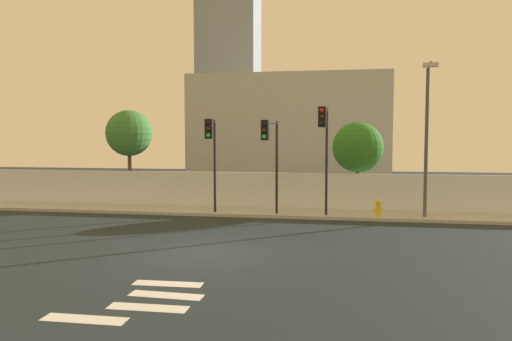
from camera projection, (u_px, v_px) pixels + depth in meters
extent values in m
plane|color=#1D282A|center=(202.00, 253.00, 15.29)|extent=(80.00, 80.00, 0.00)
cube|color=#AAAAAA|center=(249.00, 212.00, 23.35)|extent=(36.00, 2.40, 0.15)
cube|color=silver|center=(253.00, 190.00, 24.55)|extent=(36.00, 0.18, 1.80)
cube|color=silver|center=(84.00, 319.00, 9.73)|extent=(1.81, 0.47, 0.01)
cube|color=silver|center=(148.00, 308.00, 10.39)|extent=(1.81, 0.47, 0.01)
cube|color=silver|center=(166.00, 295.00, 11.20)|extent=(1.81, 0.50, 0.01)
cube|color=silver|center=(168.00, 284.00, 12.09)|extent=(1.81, 0.50, 0.01)
cylinder|color=black|center=(327.00, 162.00, 21.89)|extent=(0.12, 0.12, 4.95)
cylinder|color=black|center=(325.00, 110.00, 21.06)|extent=(0.25, 1.39, 0.08)
cube|color=black|center=(322.00, 117.00, 20.42)|extent=(0.36, 0.24, 0.90)
sphere|color=red|center=(322.00, 110.00, 20.29)|extent=(0.18, 0.18, 0.18)
sphere|color=#33260A|center=(322.00, 117.00, 20.31)|extent=(0.18, 0.18, 0.18)
sphere|color=black|center=(322.00, 123.00, 20.33)|extent=(0.18, 0.18, 0.18)
cylinder|color=black|center=(215.00, 166.00, 22.81)|extent=(0.12, 0.12, 4.45)
cylinder|color=black|center=(212.00, 122.00, 21.98)|extent=(0.17, 1.39, 0.08)
cube|color=black|center=(209.00, 129.00, 21.31)|extent=(0.35, 0.22, 0.90)
sphere|color=black|center=(208.00, 123.00, 21.18)|extent=(0.18, 0.18, 0.18)
sphere|color=#33260A|center=(208.00, 129.00, 21.20)|extent=(0.18, 0.18, 0.18)
sphere|color=#19F24C|center=(208.00, 135.00, 21.22)|extent=(0.18, 0.18, 0.18)
cylinder|color=black|center=(277.00, 168.00, 22.30)|extent=(0.12, 0.12, 4.38)
cylinder|color=black|center=(271.00, 123.00, 21.47)|extent=(0.41, 1.48, 0.08)
cube|color=black|center=(265.00, 130.00, 20.80)|extent=(0.38, 0.27, 0.90)
sphere|color=black|center=(264.00, 124.00, 20.67)|extent=(0.18, 0.18, 0.18)
sphere|color=#33260A|center=(264.00, 130.00, 20.69)|extent=(0.18, 0.18, 0.18)
sphere|color=#19F24C|center=(264.00, 137.00, 20.71)|extent=(0.18, 0.18, 0.18)
cylinder|color=#4C4C51|center=(426.00, 143.00, 21.27)|extent=(0.16, 0.16, 6.69)
cylinder|color=#4C4C51|center=(429.00, 66.00, 20.07)|extent=(0.36, 2.02, 0.10)
cube|color=beige|center=(431.00, 65.00, 19.11)|extent=(0.63, 0.32, 0.16)
cylinder|color=gold|center=(378.00, 210.00, 21.58)|extent=(0.24, 0.24, 0.60)
sphere|color=gold|center=(378.00, 203.00, 21.55)|extent=(0.26, 0.26, 0.26)
cylinder|color=gold|center=(374.00, 209.00, 21.60)|extent=(0.10, 0.09, 0.09)
cylinder|color=gold|center=(382.00, 209.00, 21.55)|extent=(0.10, 0.09, 0.09)
cylinder|color=brown|center=(130.00, 175.00, 26.81)|extent=(0.21, 0.21, 3.30)
sphere|color=#387634|center=(129.00, 133.00, 26.65)|extent=(2.60, 2.60, 2.60)
cylinder|color=brown|center=(357.00, 185.00, 24.68)|extent=(0.17, 0.17, 2.53)
sphere|color=#2E7024|center=(358.00, 147.00, 24.54)|extent=(2.63, 2.63, 2.63)
cube|color=#B1B1B1|center=(289.00, 131.00, 38.01)|extent=(15.53, 6.00, 8.66)
cube|color=gray|center=(229.00, 53.00, 50.54)|extent=(6.22, 5.00, 25.77)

